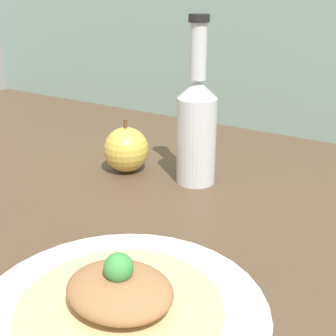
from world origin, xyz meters
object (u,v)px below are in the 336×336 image
object	(u,v)px
cider_bottle	(197,125)
plate	(121,314)
apple	(126,150)
plated_food	(120,294)

from	to	relation	value
cider_bottle	plate	bearing A→B (deg)	-72.21
cider_bottle	apple	xyz separation A→B (cm)	(-12.67, -2.28, -5.82)
plate	cider_bottle	world-z (taller)	cider_bottle
apple	cider_bottle	bearing A→B (deg)	10.19
plated_food	apple	size ratio (longest dim) A/B	2.14
plated_food	apple	world-z (taller)	apple
plate	plated_food	xyz separation A→B (cm)	(0.00, 0.00, 2.27)
cider_bottle	apple	bearing A→B (deg)	-169.81
cider_bottle	apple	world-z (taller)	cider_bottle
plate	apple	distance (cm)	40.38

